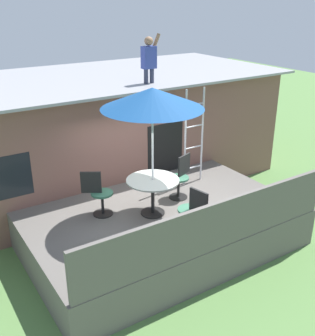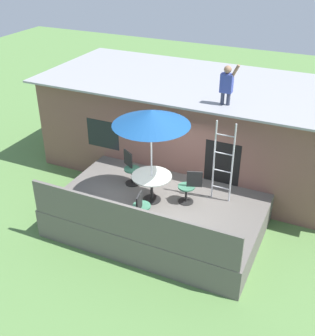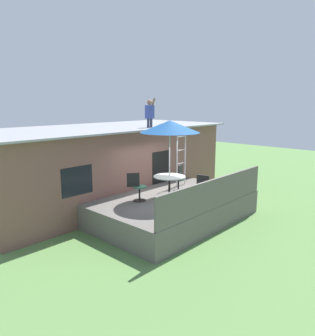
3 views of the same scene
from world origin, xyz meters
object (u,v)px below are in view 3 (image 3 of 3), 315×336
person_figure (150,111)px  patio_chair_right (179,178)px  patio_chair_left (137,187)px  patio_chair_near (199,189)px  patio_table (169,181)px  patio_umbrella (170,127)px  step_ladder (181,157)px

person_figure → patio_chair_right: 2.89m
patio_chair_left → patio_chair_near: bearing=-23.4°
patio_chair_near → patio_chair_left: bearing=24.0°
patio_table → patio_chair_right: (0.91, 0.33, -0.13)m
patio_umbrella → patio_chair_near: patio_umbrella is taller
person_figure → patio_chair_left: person_figure is taller
patio_table → patio_chair_right: bearing=19.8°
patio_chair_left → patio_chair_near: (1.12, -1.59, 0.00)m
patio_umbrella → patio_chair_right: bearing=19.8°
patio_umbrella → patio_chair_left: size_ratio=2.76×
patio_chair_right → patio_chair_near: (-0.71, -1.35, 0.00)m
person_figure → patio_chair_right: size_ratio=1.21×
patio_umbrella → patio_chair_right: size_ratio=2.76×
patio_umbrella → person_figure: (1.21, 2.04, 0.41)m
person_figure → patio_chair_left: 3.46m
patio_umbrella → step_ladder: patio_umbrella is taller
person_figure → patio_chair_right: (-0.30, -1.72, -2.30)m
patio_chair_near → patio_chair_right: bearing=-38.8°
step_ladder → patio_chair_right: (-0.70, -0.48, -0.64)m
patio_chair_left → patio_chair_right: size_ratio=1.00×
patio_chair_left → patio_chair_near: same height
step_ladder → patio_chair_right: step_ladder is taller
person_figure → patio_chair_left: size_ratio=1.21×
patio_umbrella → patio_chair_left: 2.17m
person_figure → patio_chair_near: size_ratio=1.21×
person_figure → patio_chair_right: bearing=-99.8°
patio_umbrella → person_figure: person_figure is taller
person_figure → patio_chair_near: 3.97m
step_ladder → patio_umbrella: bearing=-153.3°
person_figure → patio_chair_near: (-1.00, -3.07, -2.30)m
patio_table → patio_chair_right: 0.98m
step_ladder → person_figure: bearing=108.3°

